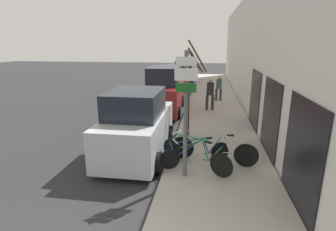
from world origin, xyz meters
TOP-DOWN VIEW (x-y plane):
  - ground_plane at (0.00, 11.20)m, footprint 80.00×80.00m
  - sidewalk_curb at (2.60, 14.00)m, footprint 3.20×32.00m
  - building_facade at (4.35, 13.92)m, footprint 0.23×32.00m
  - signpost at (1.63, 4.48)m, footprint 0.58×0.13m
  - bicycle_0 at (1.88, 5.02)m, footprint 2.07×1.32m
  - bicycle_1 at (1.90, 5.21)m, footprint 2.02×1.09m
  - bicycle_2 at (2.41, 5.47)m, footprint 2.62×0.60m
  - parked_car_0 at (-0.11, 6.02)m, footprint 2.03×4.13m
  - parked_car_1 at (-0.16, 12.06)m, footprint 2.09×4.82m
  - parked_car_2 at (-0.14, 17.68)m, footprint 2.13×4.33m
  - parked_car_3 at (-0.17, 23.71)m, footprint 2.10×4.86m
  - pedestrian_near at (2.89, 14.77)m, footprint 0.42×0.35m
  - pedestrian_far at (2.33, 12.17)m, footprint 0.46×0.39m
  - street_tree at (1.46, 7.87)m, footprint 0.97×0.81m

SIDE VIEW (x-z plane):
  - ground_plane at x=0.00m, z-range 0.00..0.00m
  - sidewalk_curb at x=2.60m, z-range 0.00..0.15m
  - bicycle_1 at x=1.90m, z-range 0.09..0.94m
  - bicycle_0 at x=1.88m, z-range 0.08..1.03m
  - bicycle_2 at x=2.41m, z-range 0.08..1.06m
  - parked_car_3 at x=-0.17m, z-range -0.09..2.06m
  - parked_car_2 at x=-0.14m, z-range -0.09..2.08m
  - parked_car_0 at x=-0.11m, z-range -0.10..2.15m
  - pedestrian_near at x=2.89m, z-range 0.27..1.87m
  - parked_car_1 at x=-0.16m, z-range -0.12..2.38m
  - pedestrian_far at x=2.33m, z-range 0.29..2.03m
  - street_tree at x=1.46m, z-range -0.04..3.64m
  - signpost at x=1.63m, z-range 0.33..3.70m
  - building_facade at x=4.35m, z-range -0.02..6.48m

